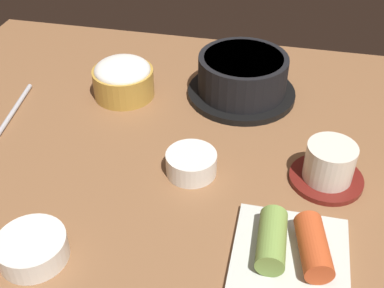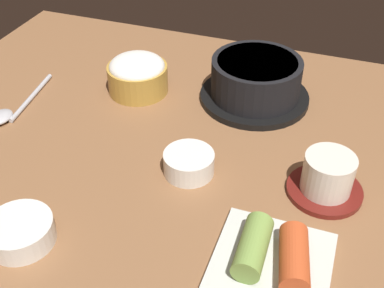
# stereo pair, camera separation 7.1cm
# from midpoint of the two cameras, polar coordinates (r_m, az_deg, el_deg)

# --- Properties ---
(dining_table) EXTENTS (1.00, 0.76, 0.02)m
(dining_table) POSITION_cam_midpoint_polar(r_m,az_deg,el_deg) (0.75, 1.77, -1.29)
(dining_table) COLOR brown
(dining_table) RESTS_ON ground
(stone_pot) EXTENTS (0.19, 0.19, 0.08)m
(stone_pot) POSITION_cam_midpoint_polar(r_m,az_deg,el_deg) (0.85, 9.87, 7.24)
(stone_pot) COLOR black
(stone_pot) RESTS_ON dining_table
(rice_bowl) EXTENTS (0.11, 0.11, 0.07)m
(rice_bowl) POSITION_cam_midpoint_polar(r_m,az_deg,el_deg) (0.87, -4.08, 8.12)
(rice_bowl) COLOR #B78C38
(rice_bowl) RESTS_ON dining_table
(tea_cup_with_saucer) EXTENTS (0.10, 0.10, 0.06)m
(tea_cup_with_saucer) POSITION_cam_midpoint_polar(r_m,az_deg,el_deg) (0.69, 18.45, -3.84)
(tea_cup_with_saucer) COLOR maroon
(tea_cup_with_saucer) RESTS_ON dining_table
(banchan_cup_center) EXTENTS (0.07, 0.07, 0.03)m
(banchan_cup_center) POSITION_cam_midpoint_polar(r_m,az_deg,el_deg) (0.69, 2.54, -2.30)
(banchan_cup_center) COLOR white
(banchan_cup_center) RESTS_ON dining_table
(kimchi_plate) EXTENTS (0.14, 0.14, 0.04)m
(kimchi_plate) POSITION_cam_midpoint_polar(r_m,az_deg,el_deg) (0.59, 12.89, -13.09)
(kimchi_plate) COLOR silver
(kimchi_plate) RESTS_ON dining_table
(side_bowl_near) EXTENTS (0.08, 0.08, 0.03)m
(side_bowl_near) POSITION_cam_midpoint_polar(r_m,az_deg,el_deg) (0.63, -16.47, -9.92)
(side_bowl_near) COLOR white
(side_bowl_near) RESTS_ON dining_table
(spoon) EXTENTS (0.04, 0.17, 0.01)m
(spoon) POSITION_cam_midpoint_polar(r_m,az_deg,el_deg) (0.86, -18.36, 3.66)
(spoon) COLOR #B7B7BC
(spoon) RESTS_ON dining_table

